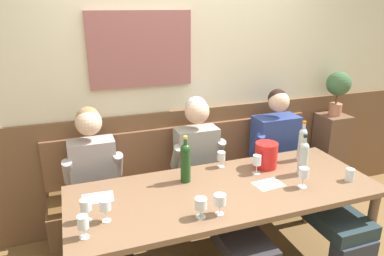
% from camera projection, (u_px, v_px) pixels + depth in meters
% --- Properties ---
extents(room_wall_back, '(6.80, 0.12, 2.80)m').
position_uv_depth(room_wall_back, '(182.00, 74.00, 3.22)').
color(room_wall_back, beige).
rests_on(room_wall_back, ground).
extents(wood_wainscot_panel, '(6.80, 0.03, 1.09)m').
position_uv_depth(wood_wainscot_panel, '(185.00, 164.00, 3.45)').
color(wood_wainscot_panel, brown).
rests_on(wood_wainscot_panel, ground).
extents(wall_bench, '(2.54, 0.42, 0.94)m').
position_uv_depth(wall_bench, '(193.00, 198.00, 3.35)').
color(wall_bench, brown).
rests_on(wall_bench, ground).
extents(dining_table, '(2.24, 0.86, 0.74)m').
position_uv_depth(dining_table, '(225.00, 198.00, 2.60)').
color(dining_table, brown).
rests_on(dining_table, ground).
extents(person_right_seat, '(0.47, 1.30, 1.25)m').
position_uv_depth(person_right_seat, '(99.00, 204.00, 2.62)').
color(person_right_seat, '#2B3535').
rests_on(person_right_seat, ground).
extents(person_left_seat, '(0.48, 1.31, 1.26)m').
position_uv_depth(person_left_seat, '(212.00, 183.00, 2.91)').
color(person_left_seat, '#352B2F').
rests_on(person_left_seat, ground).
extents(person_center_left_seat, '(0.53, 1.31, 1.26)m').
position_uv_depth(person_center_left_seat, '(296.00, 170.00, 3.18)').
color(person_center_left_seat, '#2D323F').
rests_on(person_center_left_seat, ground).
extents(ice_bucket, '(0.18, 0.18, 0.21)m').
position_uv_depth(ice_bucket, '(266.00, 155.00, 2.88)').
color(ice_bucket, red).
rests_on(ice_bucket, dining_table).
extents(wine_bottle_amber_mid, '(0.07, 0.07, 0.35)m').
position_uv_depth(wine_bottle_amber_mid, '(302.00, 143.00, 3.00)').
color(wine_bottle_amber_mid, silver).
rests_on(wine_bottle_amber_mid, dining_table).
extents(wine_bottle_green_tall, '(0.08, 0.08, 0.36)m').
position_uv_depth(wine_bottle_green_tall, '(186.00, 162.00, 2.63)').
color(wine_bottle_green_tall, '#1D431A').
rests_on(wine_bottle_green_tall, dining_table).
extents(wine_bottle_clear_water, '(0.08, 0.08, 0.33)m').
position_uv_depth(wine_bottle_clear_water, '(303.00, 157.00, 2.75)').
color(wine_bottle_clear_water, '#B1C1BE').
rests_on(wine_bottle_clear_water, dining_table).
extents(wine_glass_near_bucket, '(0.07, 0.07, 0.15)m').
position_uv_depth(wine_glass_near_bucket, '(304.00, 174.00, 2.56)').
color(wine_glass_near_bucket, silver).
rests_on(wine_glass_near_bucket, dining_table).
extents(wine_glass_left_end, '(0.06, 0.06, 0.14)m').
position_uv_depth(wine_glass_left_end, '(83.00, 223.00, 2.00)').
color(wine_glass_left_end, silver).
rests_on(wine_glass_left_end, dining_table).
extents(wine_glass_center_front, '(0.07, 0.07, 0.13)m').
position_uv_depth(wine_glass_center_front, '(221.00, 156.00, 2.89)').
color(wine_glass_center_front, silver).
rests_on(wine_glass_center_front, dining_table).
extents(wine_glass_mid_right, '(0.08, 0.08, 0.13)m').
position_uv_depth(wine_glass_mid_right, '(201.00, 204.00, 2.20)').
color(wine_glass_mid_right, silver).
rests_on(wine_glass_mid_right, dining_table).
extents(wine_glass_center_rear, '(0.08, 0.08, 0.14)m').
position_uv_depth(wine_glass_center_rear, '(220.00, 200.00, 2.23)').
color(wine_glass_center_rear, silver).
rests_on(wine_glass_center_rear, dining_table).
extents(wine_glass_by_bottle, '(0.07, 0.07, 0.14)m').
position_uv_depth(wine_glass_by_bottle, '(86.00, 206.00, 2.16)').
color(wine_glass_by_bottle, silver).
rests_on(wine_glass_by_bottle, dining_table).
extents(wine_glass_mid_left, '(0.06, 0.06, 0.15)m').
position_uv_depth(wine_glass_mid_left, '(257.00, 161.00, 2.77)').
color(wine_glass_mid_left, silver).
rests_on(wine_glass_mid_left, dining_table).
extents(wine_glass_right_end, '(0.07, 0.07, 0.15)m').
position_uv_depth(wine_glass_right_end, '(105.00, 205.00, 2.15)').
color(wine_glass_right_end, silver).
rests_on(wine_glass_right_end, dining_table).
extents(water_tumbler_right, '(0.07, 0.07, 0.10)m').
position_uv_depth(water_tumbler_right, '(350.00, 175.00, 2.68)').
color(water_tumbler_right, silver).
rests_on(water_tumbler_right, dining_table).
extents(tasting_sheet_left_guest, '(0.22, 0.17, 0.00)m').
position_uv_depth(tasting_sheet_left_guest, '(268.00, 184.00, 2.63)').
color(tasting_sheet_left_guest, white).
rests_on(tasting_sheet_left_guest, dining_table).
extents(tasting_sheet_right_guest, '(0.22, 0.16, 0.00)m').
position_uv_depth(tasting_sheet_right_guest, '(98.00, 198.00, 2.45)').
color(tasting_sheet_right_guest, white).
rests_on(tasting_sheet_right_guest, dining_table).
extents(corner_pedestal, '(0.28, 0.28, 0.92)m').
position_uv_depth(corner_pedestal, '(329.00, 156.00, 3.83)').
color(corner_pedestal, brown).
rests_on(corner_pedestal, ground).
extents(potted_plant, '(0.24, 0.24, 0.45)m').
position_uv_depth(potted_plant, '(338.00, 87.00, 3.58)').
color(potted_plant, '#B17051').
rests_on(potted_plant, corner_pedestal).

